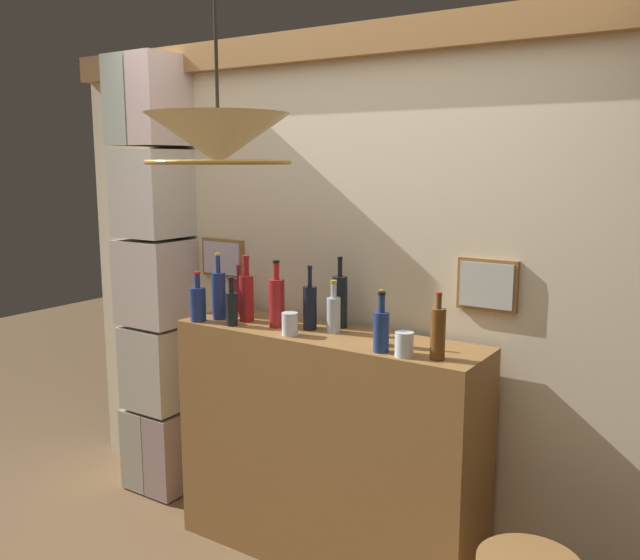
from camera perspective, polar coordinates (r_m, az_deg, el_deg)
The scene contains 18 objects.
panelled_rear_partition at distance 3.24m, azimuth 3.14°, elevation 0.11°, with size 3.65×0.15×2.47m.
stone_pillar at distance 3.86m, azimuth -13.31°, elevation -0.13°, with size 0.37×0.37×2.40m.
bar_shelf_unit at distance 3.23m, azimuth 0.50°, elevation -13.97°, with size 1.47×0.39×1.10m, color olive.
liquor_bottle_amaro at distance 3.27m, azimuth -6.20°, elevation -1.33°, with size 0.07×0.07×0.32m.
liquor_bottle_sherry at distance 3.49m, azimuth -6.80°, elevation -1.15°, with size 0.06×0.06×0.24m.
liquor_bottle_vodka at distance 3.20m, azimuth -7.44°, elevation -2.27°, with size 0.05×0.05×0.23m.
liquor_bottle_scotch at distance 3.10m, azimuth -0.85°, elevation -2.26°, with size 0.06×0.06×0.30m.
liquor_bottle_port at distance 3.14m, azimuth 1.67°, elevation -1.75°, with size 0.07×0.07×0.33m.
liquor_bottle_whiskey at distance 2.67m, azimuth 9.88°, elevation -4.38°, with size 0.06×0.06×0.26m.
liquor_bottle_rye at distance 3.15m, azimuth -3.67°, elevation -1.81°, with size 0.07×0.07×0.31m.
liquor_bottle_gin at distance 3.05m, azimuth 1.15°, elevation -2.79°, with size 0.06×0.06×0.24m.
liquor_bottle_bourbon at distance 3.31m, azimuth -10.22°, elevation -1.92°, with size 0.08×0.08×0.24m.
liquor_bottle_tequila at distance 3.34m, azimuth -8.51°, elevation -1.20°, with size 0.07×0.07×0.33m.
liquor_bottle_vermouth at distance 2.75m, azimuth 5.17°, elevation -4.17°, with size 0.07×0.07×0.25m.
liquor_bottle_mezcal at distance 2.85m, azimuth 5.13°, elevation -3.93°, with size 0.06×0.06×0.24m.
glass_tumbler_rocks at distance 2.71m, azimuth 7.09°, elevation -5.38°, with size 0.08×0.08×0.10m.
glass_tumbler_highball at distance 3.01m, azimuth -2.55°, elevation -3.71°, with size 0.07×0.07×0.10m.
pendant_lamp at distance 2.29m, azimuth -8.54°, elevation 11.50°, with size 0.48×0.48×0.55m.
Camera 1 is at (1.61, -1.65, 1.86)m, focal length 38.07 mm.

